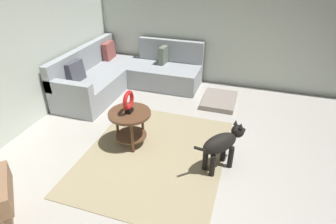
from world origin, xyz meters
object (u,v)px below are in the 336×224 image
Objects in this scene: side_table at (130,120)px; dog at (222,144)px; sectional_couch at (125,75)px; torus_sculpture at (129,101)px; dog_bed_mat at (219,100)px.

side_table is 0.87× the size of dog.
torus_sculpture is at bearing -152.11° from sectional_couch.
sectional_couch is 1.93m from side_table.
side_table is (-1.70, -0.90, 0.12)m from sectional_couch.
dog is (-1.80, -0.29, 0.33)m from dog_bed_mat.
dog is at bearing -170.93° from dog_bed_mat.
dog_bed_mat is 1.85m from dog.
sectional_couch is 3.26× the size of dog.
dog_bed_mat is 1.16× the size of dog.
sectional_couch is at bearing 179.92° from dog.
side_table is 0.29m from torus_sculpture.
side_table is 1.33m from dog.
dog is (-1.81, -2.22, 0.09)m from sectional_couch.
side_table reaches higher than dog_bed_mat.
dog_bed_mat is at bearing -90.36° from sectional_couch.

